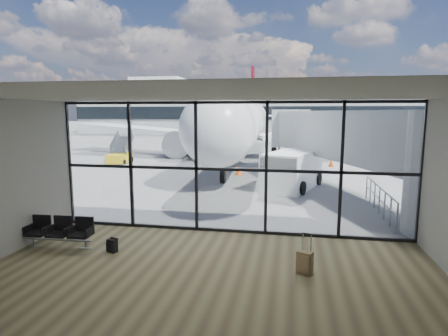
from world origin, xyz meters
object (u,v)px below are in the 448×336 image
(seating_row, at_px, (61,230))
(service_van, at_px, (292,170))
(belt_loader, at_px, (205,152))
(suitcase, at_px, (305,262))
(airliner, at_px, (243,122))
(mobile_stairs, at_px, (120,157))
(backpack, at_px, (112,246))

(seating_row, xyz_separation_m, service_van, (7.01, 10.37, 0.52))
(seating_row, bearing_deg, belt_loader, 88.83)
(service_van, bearing_deg, seating_row, -104.94)
(suitcase, distance_m, airliner, 27.93)
(belt_loader, bearing_deg, mobile_stairs, -165.04)
(airliner, bearing_deg, backpack, -93.93)
(seating_row, xyz_separation_m, belt_loader, (-0.62, 22.06, 0.15))
(belt_loader, bearing_deg, suitcase, -85.05)
(backpack, relative_size, airliner, 0.01)
(service_van, bearing_deg, backpack, -97.06)
(belt_loader, height_order, mobile_stairs, mobile_stairs)
(belt_loader, bearing_deg, backpack, -98.14)
(mobile_stairs, bearing_deg, service_van, -34.95)
(service_van, bearing_deg, airliner, 125.63)
(airliner, bearing_deg, suitcase, -82.37)
(backpack, xyz_separation_m, suitcase, (5.56, -0.52, 0.11))
(suitcase, relative_size, service_van, 0.21)
(seating_row, bearing_deg, backpack, -9.87)
(backpack, xyz_separation_m, mobile_stairs, (-8.77, 18.72, 0.29))
(backpack, bearing_deg, seating_row, -167.28)
(airliner, distance_m, service_van, 17.02)
(backpack, bearing_deg, belt_loader, 116.01)
(mobile_stairs, bearing_deg, backpack, -69.68)
(seating_row, bearing_deg, mobile_stairs, 107.86)
(suitcase, xyz_separation_m, service_van, (-0.36, 11.11, 0.71))
(backpack, height_order, service_van, service_van)
(belt_loader, bearing_deg, seating_row, -102.74)
(seating_row, height_order, mobile_stairs, mobile_stairs)
(suitcase, bearing_deg, backpack, -162.62)
(seating_row, relative_size, airliner, 0.05)
(seating_row, distance_m, airliner, 26.78)
(suitcase, distance_m, belt_loader, 24.16)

